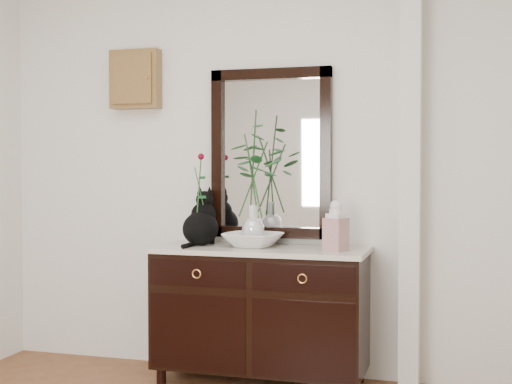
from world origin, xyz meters
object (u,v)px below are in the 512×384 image
(cat, at_px, (201,217))
(ginger_jar, at_px, (336,225))
(sideboard, at_px, (261,308))
(lotus_bowl, at_px, (253,240))

(cat, relative_size, ginger_jar, 1.13)
(sideboard, height_order, cat, cat)
(sideboard, distance_m, cat, 0.69)
(cat, bearing_deg, sideboard, -1.86)
(cat, height_order, ginger_jar, cat)
(lotus_bowl, bearing_deg, cat, 179.09)
(lotus_bowl, relative_size, ginger_jar, 1.15)
(cat, relative_size, lotus_bowl, 0.98)
(sideboard, xyz_separation_m, lotus_bowl, (-0.06, 0.02, 0.42))
(lotus_bowl, height_order, ginger_jar, ginger_jar)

